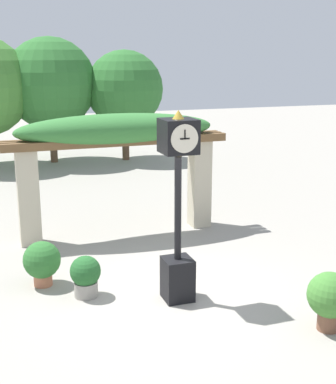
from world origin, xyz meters
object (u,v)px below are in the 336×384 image
at_px(pedestal_clock, 178,208).
at_px(potted_plant_near_right, 330,297).
at_px(potted_plant_near_left, 42,261).
at_px(potted_plant_far_left, 86,275).

relative_size(pedestal_clock, potted_plant_near_right, 3.50).
bearing_deg(potted_plant_near_right, pedestal_clock, 135.85).
bearing_deg(pedestal_clock, potted_plant_near_left, 147.88).
bearing_deg(potted_plant_near_left, potted_plant_near_right, -38.15).
xyz_separation_m(pedestal_clock, potted_plant_far_left, (-1.47, 0.63, -1.24)).
bearing_deg(potted_plant_near_left, pedestal_clock, -32.12).
relative_size(potted_plant_near_left, potted_plant_near_right, 0.90).
height_order(pedestal_clock, potted_plant_near_left, pedestal_clock).
distance_m(potted_plant_near_right, potted_plant_far_left, 4.07).
bearing_deg(potted_plant_far_left, potted_plant_near_left, 132.81).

